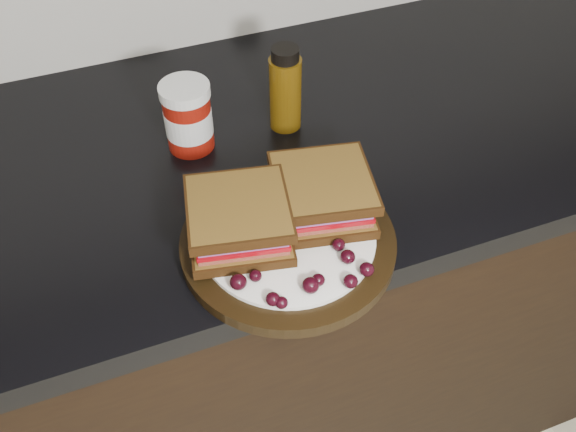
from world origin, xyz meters
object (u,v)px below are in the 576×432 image
Objects in this scene: plate at (288,243)px; condiment_jar at (188,117)px; oil_bottle at (285,88)px; sandwich_left at (239,220)px.

plate is 2.57× the size of condiment_jar.
oil_bottle reaches higher than plate.
plate is at bearing -75.19° from condiment_jar.
plate is 0.08m from sandwich_left.
condiment_jar is at bearing 104.81° from plate.
oil_bottle reaches higher than sandwich_left.
sandwich_left is (-0.06, 0.02, 0.04)m from plate.
sandwich_left is 0.26m from oil_bottle.
plate is at bearing -9.17° from sandwich_left.
oil_bottle is (0.15, -0.00, 0.01)m from condiment_jar.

